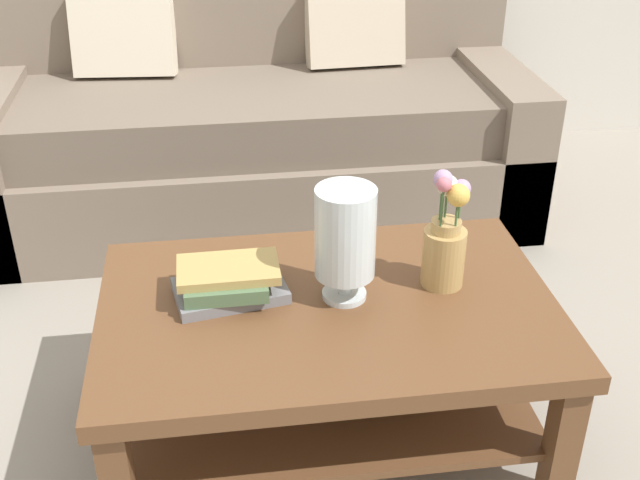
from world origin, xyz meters
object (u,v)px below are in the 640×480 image
(coffee_table, at_px, (329,339))
(glass_hurricane_vase, at_px, (345,236))
(couch, at_px, (254,125))
(flower_pitcher, at_px, (446,240))
(book_stack_main, at_px, (228,282))

(coffee_table, bearing_deg, glass_hurricane_vase, 27.82)
(couch, bearing_deg, flower_pitcher, -73.49)
(book_stack_main, relative_size, flower_pitcher, 0.94)
(flower_pitcher, bearing_deg, book_stack_main, 178.17)
(book_stack_main, relative_size, glass_hurricane_vase, 1.00)
(couch, relative_size, coffee_table, 1.88)
(book_stack_main, bearing_deg, glass_hurricane_vase, -8.63)
(coffee_table, distance_m, book_stack_main, 0.31)
(couch, distance_m, book_stack_main, 1.38)
(coffee_table, relative_size, glass_hurricane_vase, 3.80)
(couch, distance_m, coffee_table, 1.43)
(glass_hurricane_vase, height_order, flower_pitcher, flower_pitcher)
(couch, bearing_deg, glass_hurricane_vase, -84.27)
(flower_pitcher, bearing_deg, coffee_table, -170.93)
(book_stack_main, bearing_deg, couch, 83.51)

